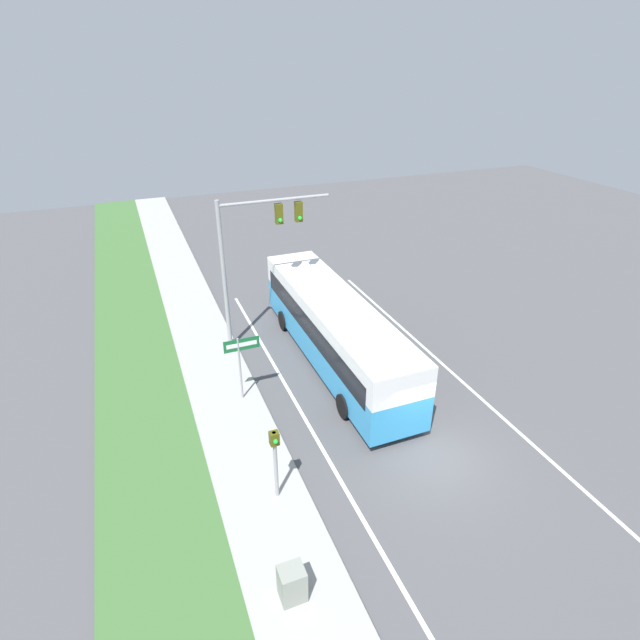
# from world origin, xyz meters

# --- Properties ---
(ground_plane) EXTENTS (80.00, 80.00, 0.00)m
(ground_plane) POSITION_xyz_m (0.00, 0.00, 0.00)
(ground_plane) COLOR #4C4C4F
(sidewalk) EXTENTS (2.80, 80.00, 0.12)m
(sidewalk) POSITION_xyz_m (-6.20, 0.00, 0.06)
(sidewalk) COLOR #9E9E99
(sidewalk) RESTS_ON ground_plane
(grass_verge) EXTENTS (3.60, 80.00, 0.10)m
(grass_verge) POSITION_xyz_m (-9.40, 0.00, 0.05)
(grass_verge) COLOR #3D6633
(grass_verge) RESTS_ON ground_plane
(lane_divider_near) EXTENTS (0.14, 30.00, 0.01)m
(lane_divider_near) POSITION_xyz_m (-3.60, 0.00, 0.00)
(lane_divider_near) COLOR silver
(lane_divider_near) RESTS_ON ground_plane
(lane_divider_far) EXTENTS (0.14, 30.00, 0.01)m
(lane_divider_far) POSITION_xyz_m (3.60, 0.00, 0.00)
(lane_divider_far) COLOR silver
(lane_divider_far) RESTS_ON ground_plane
(bus) EXTENTS (2.65, 12.20, 3.38)m
(bus) POSITION_xyz_m (-0.94, 6.72, 1.84)
(bus) COLOR #3393D1
(bus) RESTS_ON ground_plane
(signal_gantry) EXTENTS (5.17, 0.41, 7.13)m
(signal_gantry) POSITION_xyz_m (-3.62, 9.87, 4.99)
(signal_gantry) COLOR #939399
(signal_gantry) RESTS_ON ground_plane
(pedestrian_signal) EXTENTS (0.28, 0.34, 2.69)m
(pedestrian_signal) POSITION_xyz_m (-5.77, 0.02, 1.86)
(pedestrian_signal) COLOR #939399
(pedestrian_signal) RESTS_ON ground_plane
(street_sign) EXTENTS (1.42, 0.08, 2.92)m
(street_sign) POSITION_xyz_m (-5.47, 5.45, 2.10)
(street_sign) COLOR #939399
(street_sign) RESTS_ON ground_plane
(utility_cabinet) EXTENTS (0.66, 0.58, 1.04)m
(utility_cabinet) POSITION_xyz_m (-6.41, -3.34, 0.64)
(utility_cabinet) COLOR gray
(utility_cabinet) RESTS_ON sidewalk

